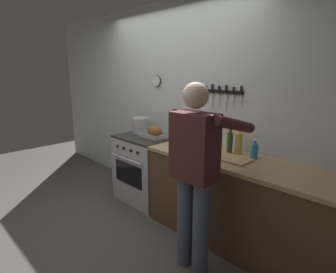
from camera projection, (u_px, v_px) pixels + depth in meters
name	position (u px, v px, depth m)	size (l,w,h in m)	color
ground_plane	(92.00, 234.00, 3.01)	(8.00, 8.00, 0.00)	#4C4742
wall_back	(177.00, 105.00, 3.63)	(6.00, 0.13, 2.60)	silver
counter_block	(239.00, 203.00, 2.75)	(2.03, 0.65, 0.90)	brown
stove	(147.00, 168.00, 3.73)	(0.76, 0.67, 0.90)	#BCBCC1
person_cook	(196.00, 168.00, 2.30)	(0.51, 0.63, 1.66)	#4C566B
roasting_pan	(155.00, 133.00, 3.51)	(0.35, 0.26, 0.16)	#B7B7BC
stock_pot	(141.00, 125.00, 3.80)	(0.25, 0.25, 0.21)	#B7B7BC
cutting_board	(231.00, 159.00, 2.66)	(0.36, 0.24, 0.02)	tan
bottle_olive_oil	(230.00, 142.00, 2.85)	(0.06, 0.06, 0.28)	#385623
bottle_dish_soap	(254.00, 151.00, 2.68)	(0.07, 0.07, 0.20)	#338CCC
bottle_cooking_oil	(239.00, 143.00, 2.84)	(0.07, 0.07, 0.28)	gold
bottle_wine_red	(193.00, 135.00, 3.08)	(0.08, 0.08, 0.32)	#47141E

